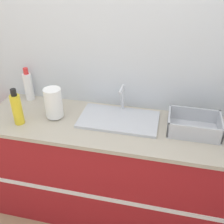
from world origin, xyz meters
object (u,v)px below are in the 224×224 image
(sink, at_px, (119,118))
(paper_towel_roll, at_px, (54,103))
(bottle_white_spray, at_px, (28,86))
(bottle_yellow, at_px, (17,109))
(dish_rack, at_px, (194,126))

(sink, height_order, paper_towel_roll, paper_towel_roll)
(sink, bearing_deg, bottle_white_spray, 168.79)
(bottle_white_spray, bearing_deg, bottle_yellow, -74.19)
(dish_rack, xyz_separation_m, bottle_yellow, (-1.22, -0.18, 0.08))
(dish_rack, relative_size, bottle_yellow, 1.30)
(bottle_white_spray, bearing_deg, sink, -11.21)
(sink, distance_m, dish_rack, 0.53)
(bottle_yellow, distance_m, bottle_white_spray, 0.37)
(sink, bearing_deg, bottle_yellow, -164.34)
(dish_rack, bearing_deg, paper_towel_roll, -177.51)
(sink, xyz_separation_m, paper_towel_roll, (-0.48, -0.06, 0.10))
(paper_towel_roll, distance_m, bottle_white_spray, 0.39)
(paper_towel_roll, xyz_separation_m, bottle_yellow, (-0.22, -0.13, 0.00))
(paper_towel_roll, height_order, bottle_yellow, bottle_yellow)
(bottle_yellow, xyz_separation_m, bottle_white_spray, (-0.10, 0.35, 0.00))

